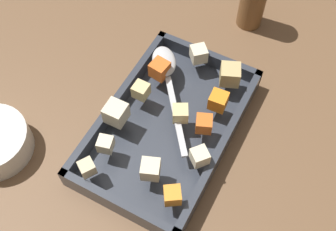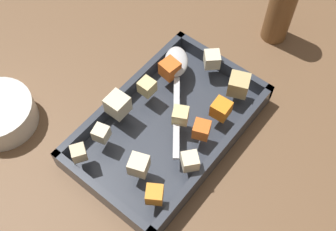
{
  "view_description": "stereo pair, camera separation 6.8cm",
  "coord_description": "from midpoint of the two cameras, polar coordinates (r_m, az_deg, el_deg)",
  "views": [
    {
      "loc": [
        -0.33,
        -0.16,
        0.63
      ],
      "look_at": [
        -0.01,
        0.01,
        0.05
      ],
      "focal_mm": 44.89,
      "sensor_mm": 36.0,
      "label": 1
    },
    {
      "loc": [
        -0.29,
        -0.21,
        0.63
      ],
      "look_at": [
        -0.01,
        0.01,
        0.05
      ],
      "focal_mm": 44.89,
      "sensor_mm": 36.0,
      "label": 2
    }
  ],
  "objects": [
    {
      "name": "ground_plane",
      "position": [
        0.73,
        -1.65,
        -2.06
      ],
      "size": [
        4.0,
        4.0,
        0.0
      ],
      "primitive_type": "plane",
      "color": "brown"
    },
    {
      "name": "baking_dish",
      "position": [
        0.71,
        -2.71,
        -1.95
      ],
      "size": [
        0.33,
        0.21,
        0.04
      ],
      "color": "#333842",
      "rests_on": "ground_plane"
    },
    {
      "name": "carrot_chunk_heap_side",
      "position": [
        0.73,
        -3.82,
        6.1
      ],
      "size": [
        0.03,
        0.03,
        0.03
      ],
      "primitive_type": "cube",
      "rotation": [
        0.0,
        0.0,
        3.01
      ],
      "color": "orange",
      "rests_on": "baking_dish"
    },
    {
      "name": "carrot_chunk_corner_ne",
      "position": [
        0.69,
        4.07,
        1.79
      ],
      "size": [
        0.03,
        0.03,
        0.03
      ],
      "primitive_type": "cube",
      "rotation": [
        0.0,
        0.0,
        3.21
      ],
      "color": "orange",
      "rests_on": "baking_dish"
    },
    {
      "name": "carrot_chunk_mid_left",
      "position": [
        0.61,
        -2.59,
        -11.05
      ],
      "size": [
        0.03,
        0.03,
        0.02
      ],
      "primitive_type": "cube",
      "rotation": [
        0.0,
        0.0,
        3.72
      ],
      "color": "orange",
      "rests_on": "baking_dish"
    },
    {
      "name": "carrot_chunk_near_spoon",
      "position": [
        0.66,
        1.83,
        -1.69
      ],
      "size": [
        0.03,
        0.03,
        0.03
      ],
      "primitive_type": "cube",
      "rotation": [
        0.0,
        0.0,
        5.1
      ],
      "color": "orange",
      "rests_on": "baking_dish"
    },
    {
      "name": "potato_chunk_back_center",
      "position": [
        0.68,
        -1.11,
        0.15
      ],
      "size": [
        0.03,
        0.03,
        0.02
      ],
      "primitive_type": "cube",
      "rotation": [
        0.0,
        0.0,
        0.49
      ],
      "color": "#E0CC89",
      "rests_on": "baking_dish"
    },
    {
      "name": "potato_chunk_far_right",
      "position": [
        0.66,
        -11.4,
        -4.08
      ],
      "size": [
        0.03,
        0.03,
        0.02
      ],
      "primitive_type": "cube",
      "rotation": [
        0.0,
        0.0,
        3.41
      ],
      "color": "beige",
      "rests_on": "baking_dish"
    },
    {
      "name": "potato_chunk_center",
      "position": [
        0.72,
        5.77,
        5.35
      ],
      "size": [
        0.04,
        0.04,
        0.03
      ],
      "primitive_type": "cube",
      "rotation": [
        0.0,
        0.0,
        3.54
      ],
      "color": "tan",
      "rests_on": "baking_dish"
    },
    {
      "name": "potato_chunk_rim_edge",
      "position": [
        0.7,
        -6.44,
        3.19
      ],
      "size": [
        0.02,
        0.02,
        0.02
      ],
      "primitive_type": "cube",
      "rotation": [
        0.0,
        0.0,
        3.13
      ],
      "color": "#E0CC89",
      "rests_on": "baking_dish"
    },
    {
      "name": "potato_chunk_far_left",
      "position": [
        0.65,
        -13.9,
        -7.15
      ],
      "size": [
        0.03,
        0.03,
        0.02
      ],
      "primitive_type": "cube",
      "rotation": [
        0.0,
        0.0,
        1.0
      ],
      "color": "beige",
      "rests_on": "baking_dish"
    },
    {
      "name": "potato_chunk_corner_se",
      "position": [
        0.68,
        -9.91,
        0.11
      ],
      "size": [
        0.03,
        0.03,
        0.03
      ],
      "primitive_type": "cube",
      "rotation": [
        0.0,
        0.0,
        0.02
      ],
      "color": "beige",
      "rests_on": "baking_dish"
    },
    {
      "name": "potato_chunk_heap_top",
      "position": [
        0.64,
        1.3,
        -5.84
      ],
      "size": [
        0.04,
        0.04,
        0.02
      ],
      "primitive_type": "cube",
      "rotation": [
        0.0,
        0.0,
        4.01
      ],
      "color": "beige",
      "rests_on": "baking_dish"
    },
    {
      "name": "potato_chunk_near_right",
      "position": [
        0.63,
        -5.48,
        -7.54
      ],
      "size": [
        0.04,
        0.04,
        0.03
      ],
      "primitive_type": "cube",
      "rotation": [
        0.0,
        0.0,
        0.37
      ],
      "color": "beige",
      "rests_on": "baking_dish"
    },
    {
      "name": "potato_chunk_under_handle",
      "position": [
        0.75,
        1.59,
        8.19
      ],
      "size": [
        0.04,
        0.04,
        0.03
      ],
      "primitive_type": "cube",
      "rotation": [
        0.0,
        0.0,
        0.75
      ],
      "color": "beige",
      "rests_on": "baking_dish"
    },
    {
      "name": "serving_spoon",
      "position": [
        0.73,
        -3.02,
        6.33
      ],
      "size": [
        0.19,
        0.16,
        0.02
      ],
      "rotation": [
        0.0,
        0.0,
        3.8
      ],
      "color": "silver",
      "rests_on": "baking_dish"
    }
  ]
}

